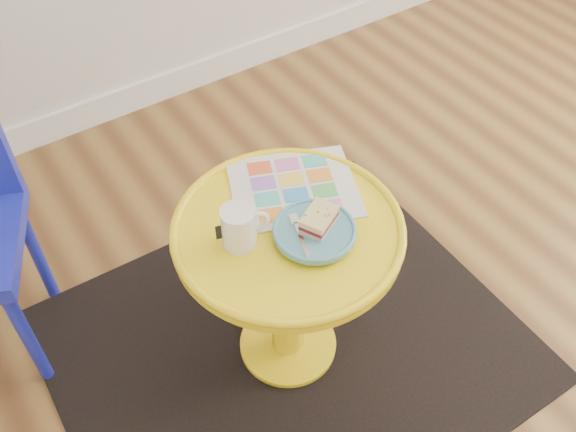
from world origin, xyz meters
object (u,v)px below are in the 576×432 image
newspaper (294,188)px  mug (240,226)px  side_table (288,266)px  plate (315,232)px

newspaper → mug: mug is taller
newspaper → mug: size_ratio=2.74×
side_table → plate: 0.18m
side_table → plate: plate is taller
newspaper → plate: (-0.05, -0.16, 0.02)m
mug → plate: bearing=-12.9°
side_table → plate: (0.03, -0.06, 0.17)m
side_table → newspaper: (0.09, 0.10, 0.15)m
newspaper → mug: 0.22m
side_table → mug: 0.24m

